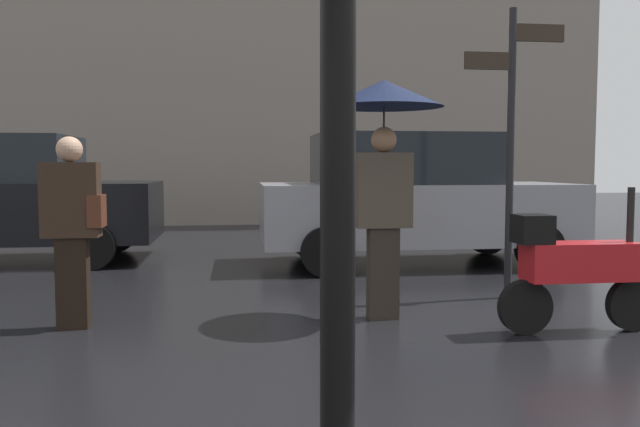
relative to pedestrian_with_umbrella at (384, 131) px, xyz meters
The scene contains 6 objects.
pedestrian_with_umbrella is the anchor object (origin of this frame).
pedestrian_with_bag 2.86m from the pedestrian_with_umbrella, behind, with size 0.51×0.24×1.67m.
parked_scooter 2.04m from the pedestrian_with_umbrella, 25.83° to the right, with size 1.43×0.32×1.23m.
parked_car_left 3.51m from the pedestrian_with_umbrella, 70.38° to the left, with size 4.43×2.03×1.87m.
parked_car_right 6.44m from the pedestrian_with_umbrella, 138.61° to the left, with size 4.38×2.07×1.86m.
street_signpost 1.73m from the pedestrian_with_umbrella, 26.05° to the left, with size 1.08×0.08×3.06m.
Camera 1 is at (-0.66, -2.40, 1.41)m, focal length 36.61 mm.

